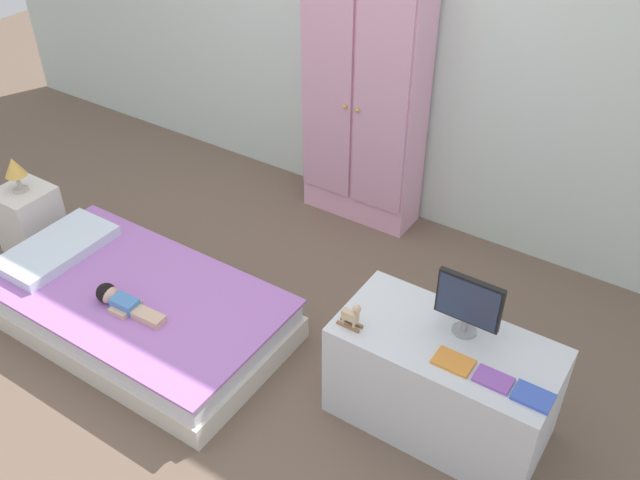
{
  "coord_description": "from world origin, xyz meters",
  "views": [
    {
      "loc": [
        1.74,
        -1.74,
        2.45
      ],
      "look_at": [
        0.33,
        0.4,
        0.54
      ],
      "focal_mm": 38.67,
      "sensor_mm": 36.0,
      "label": 1
    }
  ],
  "objects": [
    {
      "name": "doll",
      "position": [
        -0.4,
        -0.23,
        0.28
      ],
      "size": [
        0.39,
        0.14,
        0.1
      ],
      "color": "#4C84C6",
      "rests_on": "bed"
    },
    {
      "name": "tv_monitor",
      "position": [
        1.12,
        0.26,
        0.65
      ],
      "size": [
        0.27,
        0.1,
        0.27
      ],
      "color": "#99999E",
      "rests_on": "tv_stand"
    },
    {
      "name": "book_orange",
      "position": [
        1.15,
        0.08,
        0.5
      ],
      "size": [
        0.15,
        0.1,
        0.01
      ],
      "primitive_type": "cube",
      "color": "orange",
      "rests_on": "tv_stand"
    },
    {
      "name": "ground_plane",
      "position": [
        0.0,
        0.0,
        -0.01
      ],
      "size": [
        10.0,
        10.0,
        0.02
      ],
      "primitive_type": "cube",
      "color": "brown"
    },
    {
      "name": "book_blue",
      "position": [
        1.47,
        0.08,
        0.5
      ],
      "size": [
        0.14,
        0.1,
        0.01
      ],
      "primitive_type": "cube",
      "color": "blue",
      "rests_on": "tv_stand"
    },
    {
      "name": "pillow",
      "position": [
        -0.98,
        -0.11,
        0.27
      ],
      "size": [
        0.32,
        0.59,
        0.06
      ],
      "primitive_type": "cube",
      "color": "silver",
      "rests_on": "bed"
    },
    {
      "name": "bed",
      "position": [
        -0.42,
        -0.11,
        0.12
      ],
      "size": [
        1.5,
        0.82,
        0.24
      ],
      "color": "silver",
      "rests_on": "ground_plane"
    },
    {
      "name": "nightstand",
      "position": [
        -1.42,
        0.04,
        0.2
      ],
      "size": [
        0.28,
        0.28,
        0.39
      ],
      "primitive_type": "cube",
      "color": "silver",
      "rests_on": "ground_plane"
    },
    {
      "name": "book_purple",
      "position": [
        1.32,
        0.08,
        0.5
      ],
      "size": [
        0.14,
        0.09,
        0.01
      ],
      "primitive_type": "cube",
      "color": "#8E51B2",
      "rests_on": "tv_stand"
    },
    {
      "name": "table_lamp",
      "position": [
        -1.42,
        0.04,
        0.53
      ],
      "size": [
        0.12,
        0.12,
        0.2
      ],
      "color": "#B7B2AD",
      "rests_on": "nightstand"
    },
    {
      "name": "wardrobe",
      "position": [
        -0.03,
        1.4,
        0.77
      ],
      "size": [
        0.69,
        0.29,
        1.53
      ],
      "color": "#EFADCC",
      "rests_on": "ground_plane"
    },
    {
      "name": "tv_stand",
      "position": [
        1.09,
        0.18,
        0.25
      ],
      "size": [
        0.91,
        0.46,
        0.49
      ],
      "primitive_type": "cube",
      "color": "silver",
      "rests_on": "ground_plane"
    },
    {
      "name": "rocking_horse_toy",
      "position": [
        0.72,
        0.03,
        0.55
      ],
      "size": [
        0.1,
        0.04,
        0.12
      ],
      "color": "#8E6642",
      "rests_on": "tv_stand"
    }
  ]
}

